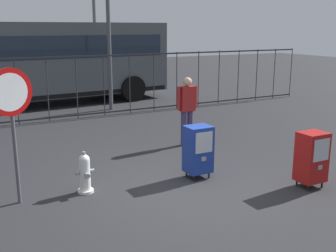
{
  "coord_description": "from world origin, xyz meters",
  "views": [
    {
      "loc": [
        -3.42,
        -5.87,
        2.83
      ],
      "look_at": [
        0.3,
        1.2,
        0.9
      ],
      "focal_mm": 43.84,
      "sensor_mm": 36.0,
      "label": 1
    }
  ],
  "objects_px": {
    "fire_hydrant": "(85,173)",
    "stop_sign": "(11,108)",
    "bus_near": "(26,59)",
    "newspaper_box_primary": "(198,149)",
    "newspaper_box_secondary": "(312,157)",
    "pedestrian": "(187,107)"
  },
  "relations": [
    {
      "from": "fire_hydrant",
      "to": "pedestrian",
      "type": "height_order",
      "value": "pedestrian"
    },
    {
      "from": "fire_hydrant",
      "to": "newspaper_box_primary",
      "type": "bearing_deg",
      "value": -7.7
    },
    {
      "from": "pedestrian",
      "to": "bus_near",
      "type": "xyz_separation_m",
      "value": [
        -2.54,
        7.24,
        0.76
      ]
    },
    {
      "from": "fire_hydrant",
      "to": "bus_near",
      "type": "xyz_separation_m",
      "value": [
        0.57,
        9.03,
        1.36
      ]
    },
    {
      "from": "newspaper_box_secondary",
      "to": "pedestrian",
      "type": "distance_m",
      "value": 3.5
    },
    {
      "from": "fire_hydrant",
      "to": "stop_sign",
      "type": "distance_m",
      "value": 1.66
    },
    {
      "from": "pedestrian",
      "to": "stop_sign",
      "type": "bearing_deg",
      "value": -157.78
    },
    {
      "from": "newspaper_box_primary",
      "to": "fire_hydrant",
      "type": "bearing_deg",
      "value": 172.3
    },
    {
      "from": "bus_near",
      "to": "stop_sign",
      "type": "bearing_deg",
      "value": -104.7
    },
    {
      "from": "stop_sign",
      "to": "bus_near",
      "type": "relative_size",
      "value": 0.21
    },
    {
      "from": "newspaper_box_primary",
      "to": "bus_near",
      "type": "distance_m",
      "value": 9.52
    },
    {
      "from": "newspaper_box_secondary",
      "to": "bus_near",
      "type": "xyz_separation_m",
      "value": [
        -3.12,
        10.67,
        1.14
      ]
    },
    {
      "from": "fire_hydrant",
      "to": "stop_sign",
      "type": "xyz_separation_m",
      "value": [
        -1.09,
        0.07,
        1.25
      ]
    },
    {
      "from": "bus_near",
      "to": "fire_hydrant",
      "type": "bearing_deg",
      "value": -97.79
    },
    {
      "from": "stop_sign",
      "to": "bus_near",
      "type": "height_order",
      "value": "bus_near"
    },
    {
      "from": "newspaper_box_primary",
      "to": "bus_near",
      "type": "xyz_separation_m",
      "value": [
        -1.57,
        9.32,
        1.14
      ]
    },
    {
      "from": "newspaper_box_primary",
      "to": "stop_sign",
      "type": "xyz_separation_m",
      "value": [
        -3.23,
        0.36,
        1.03
      ]
    },
    {
      "from": "newspaper_box_primary",
      "to": "newspaper_box_secondary",
      "type": "xyz_separation_m",
      "value": [
        1.55,
        -1.36,
        0.0
      ]
    },
    {
      "from": "newspaper_box_primary",
      "to": "stop_sign",
      "type": "height_order",
      "value": "stop_sign"
    },
    {
      "from": "pedestrian",
      "to": "fire_hydrant",
      "type": "bearing_deg",
      "value": -150.09
    },
    {
      "from": "newspaper_box_primary",
      "to": "newspaper_box_secondary",
      "type": "bearing_deg",
      "value": -41.22
    },
    {
      "from": "stop_sign",
      "to": "bus_near",
      "type": "bearing_deg",
      "value": 79.51
    }
  ]
}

